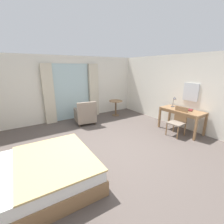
% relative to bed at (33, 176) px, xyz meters
% --- Properties ---
extents(ground, '(6.71, 6.96, 0.10)m').
position_rel_bed_xyz_m(ground, '(1.88, 0.34, -0.32)').
color(ground, '#564C47').
extents(wall_back, '(6.31, 0.12, 2.54)m').
position_rel_bed_xyz_m(wall_back, '(1.88, 3.56, 1.00)').
color(wall_back, white).
rests_on(wall_back, ground).
extents(wall_right, '(0.12, 6.56, 2.54)m').
position_rel_bed_xyz_m(wall_right, '(4.97, 0.34, 1.00)').
color(wall_right, white).
rests_on(wall_right, ground).
extents(balcony_glass_door, '(1.43, 0.02, 2.23)m').
position_rel_bed_xyz_m(balcony_glass_door, '(2.01, 3.48, 0.85)').
color(balcony_glass_door, silver).
rests_on(balcony_glass_door, ground).
extents(curtain_panel_left, '(0.40, 0.10, 2.24)m').
position_rel_bed_xyz_m(curtain_panel_left, '(1.08, 3.38, 0.85)').
color(curtain_panel_left, beige).
rests_on(curtain_panel_left, ground).
extents(curtain_panel_right, '(0.41, 0.10, 2.24)m').
position_rel_bed_xyz_m(curtain_panel_right, '(2.95, 3.38, 0.85)').
color(curtain_panel_right, beige).
rests_on(curtain_panel_right, ground).
extents(bed, '(2.10, 1.76, 0.96)m').
position_rel_bed_xyz_m(bed, '(0.00, 0.00, 0.00)').
color(bed, olive).
rests_on(bed, ground).
extents(writing_desk, '(0.67, 1.37, 0.76)m').
position_rel_bed_xyz_m(writing_desk, '(4.54, 0.14, 0.40)').
color(writing_desk, olive).
rests_on(writing_desk, ground).
extents(desk_chair, '(0.48, 0.46, 0.91)m').
position_rel_bed_xyz_m(desk_chair, '(4.19, 0.02, 0.23)').
color(desk_chair, gray).
rests_on(desk_chair, ground).
extents(desk_lamp, '(0.21, 0.23, 0.42)m').
position_rel_bed_xyz_m(desk_lamp, '(4.55, 0.49, 0.76)').
color(desk_lamp, '#4C4C51').
rests_on(desk_lamp, writing_desk).
extents(closed_book, '(0.36, 0.40, 0.03)m').
position_rel_bed_xyz_m(closed_book, '(4.61, 0.02, 0.51)').
color(closed_book, maroon).
rests_on(closed_book, writing_desk).
extents(armchair_by_window, '(0.82, 0.90, 0.90)m').
position_rel_bed_xyz_m(armchair_by_window, '(2.16, 2.60, 0.08)').
color(armchair_by_window, gray).
rests_on(armchair_by_window, ground).
extents(round_cafe_table, '(0.59, 0.59, 0.68)m').
position_rel_bed_xyz_m(round_cafe_table, '(3.73, 2.81, 0.23)').
color(round_cafe_table, olive).
rests_on(round_cafe_table, ground).
extents(wall_mirror, '(0.02, 0.52, 0.59)m').
position_rel_bed_xyz_m(wall_mirror, '(4.89, 0.14, 1.04)').
color(wall_mirror, silver).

